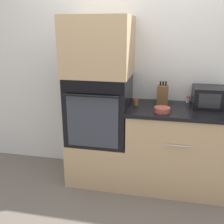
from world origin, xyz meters
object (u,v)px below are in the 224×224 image
Objects in this scene: microwave at (209,97)px; condiment_jar_mid at (136,102)px; bowl at (162,110)px; condiment_jar_near at (188,99)px; knife_block at (163,95)px; wall_oven at (100,108)px.

microwave is 0.75m from condiment_jar_mid.
condiment_jar_near is at bearing 56.58° from bowl.
microwave is 0.54m from bowl.
condiment_jar_near is at bearing 145.32° from microwave.
microwave is 0.47m from knife_block.
bowl is at bearing -149.85° from microwave.
microwave is 2.10× the size of bowl.
microwave is at bearing -2.27° from knife_block.
microwave is 4.63× the size of condiment_jar_near.
bowl is 2.20× the size of condiment_jar_near.
wall_oven reaches higher than knife_block.
wall_oven reaches higher than bowl.
condiment_jar_near is at bearing 23.23° from knife_block.
microwave is 1.33× the size of knife_block.
knife_block is 0.30m from bowl.
bowl is 0.34m from condiment_jar_mid.
knife_block is at bearing 91.16° from bowl.
knife_block reaches higher than bowl.
condiment_jar_mid is at bearing -159.85° from knife_block.
knife_block is (-0.47, 0.02, -0.00)m from microwave.
bowl is at bearing -123.42° from condiment_jar_near.
bowl is 2.49× the size of condiment_jar_mid.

